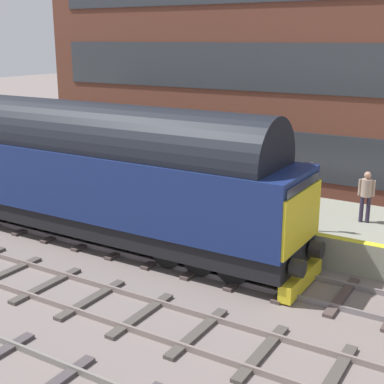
% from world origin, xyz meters
% --- Properties ---
extents(ground_plane, '(140.00, 140.00, 0.00)m').
position_xyz_m(ground_plane, '(0.00, 0.00, 0.00)').
color(ground_plane, slate).
rests_on(ground_plane, ground).
extents(track_main, '(2.50, 60.00, 0.15)m').
position_xyz_m(track_main, '(0.00, -0.00, 0.06)').
color(track_main, slate).
rests_on(track_main, ground).
extents(track_adjacent_west, '(2.50, 60.00, 0.15)m').
position_xyz_m(track_adjacent_west, '(-3.56, 0.00, 0.06)').
color(track_adjacent_west, gray).
rests_on(track_adjacent_west, ground).
extents(station_platform, '(4.00, 44.00, 1.01)m').
position_xyz_m(station_platform, '(3.60, 0.00, 0.50)').
color(station_platform, gray).
rests_on(station_platform, ground).
extents(station_building, '(4.32, 29.27, 14.13)m').
position_xyz_m(station_building, '(10.09, -2.45, 7.07)').
color(station_building, brown).
rests_on(station_building, ground).
extents(diesel_locomotive, '(2.74, 18.57, 4.68)m').
position_xyz_m(diesel_locomotive, '(0.00, 4.71, 2.48)').
color(diesel_locomotive, black).
rests_on(diesel_locomotive, ground).
extents(platform_number_sign, '(0.10, 0.44, 2.11)m').
position_xyz_m(platform_number_sign, '(1.89, -3.90, 2.40)').
color(platform_number_sign, slate).
rests_on(platform_number_sign, station_platform).
extents(waiting_passenger, '(0.40, 0.50, 1.64)m').
position_xyz_m(waiting_passenger, '(3.60, -5.14, 1.99)').
color(waiting_passenger, '#2E2539').
rests_on(waiting_passenger, station_platform).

